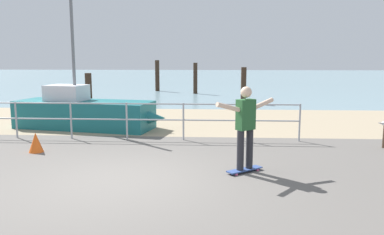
{
  "coord_description": "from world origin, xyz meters",
  "views": [
    {
      "loc": [
        1.66,
        -7.02,
        2.31
      ],
      "look_at": [
        1.13,
        2.0,
        0.9
      ],
      "focal_mm": 36.7,
      "sensor_mm": 36.0,
      "label": 1
    }
  ],
  "objects_px": {
    "skateboard": "(245,170)",
    "skateboarder": "(246,123)",
    "sailboat": "(89,113)",
    "traffic_cone": "(36,143)"
  },
  "relations": [
    {
      "from": "sailboat",
      "to": "skateboard",
      "type": "xyz_separation_m",
      "value": [
        4.64,
        -4.58,
        -0.45
      ]
    },
    {
      "from": "sailboat",
      "to": "traffic_cone",
      "type": "bearing_deg",
      "value": -94.85
    },
    {
      "from": "skateboarder",
      "to": "traffic_cone",
      "type": "height_order",
      "value": "skateboarder"
    },
    {
      "from": "sailboat",
      "to": "skateboard",
      "type": "bearing_deg",
      "value": -44.63
    },
    {
      "from": "skateboarder",
      "to": "sailboat",
      "type": "bearing_deg",
      "value": 135.37
    },
    {
      "from": "traffic_cone",
      "to": "skateboarder",
      "type": "bearing_deg",
      "value": -15.6
    },
    {
      "from": "sailboat",
      "to": "skateboard",
      "type": "height_order",
      "value": "sailboat"
    },
    {
      "from": "sailboat",
      "to": "traffic_cone",
      "type": "xyz_separation_m",
      "value": [
        -0.27,
        -3.21,
        -0.27
      ]
    },
    {
      "from": "skateboard",
      "to": "skateboarder",
      "type": "xyz_separation_m",
      "value": [
        -0.0,
        -0.0,
        0.95
      ]
    },
    {
      "from": "skateboard",
      "to": "skateboarder",
      "type": "distance_m",
      "value": 0.95
    }
  ]
}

